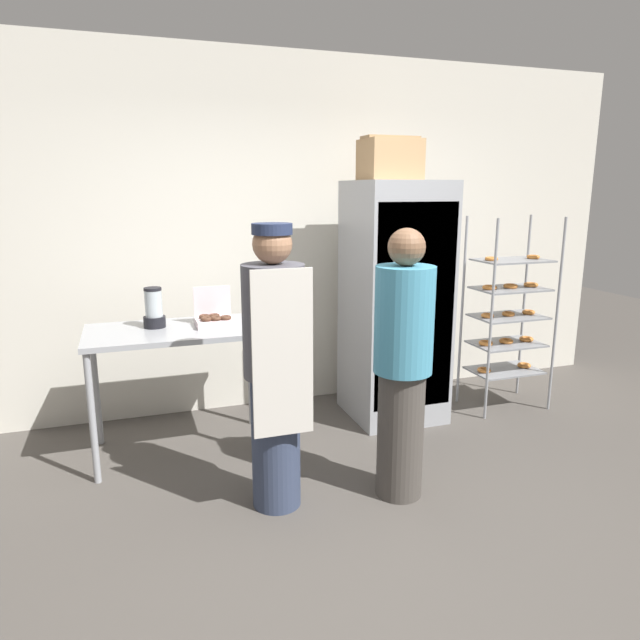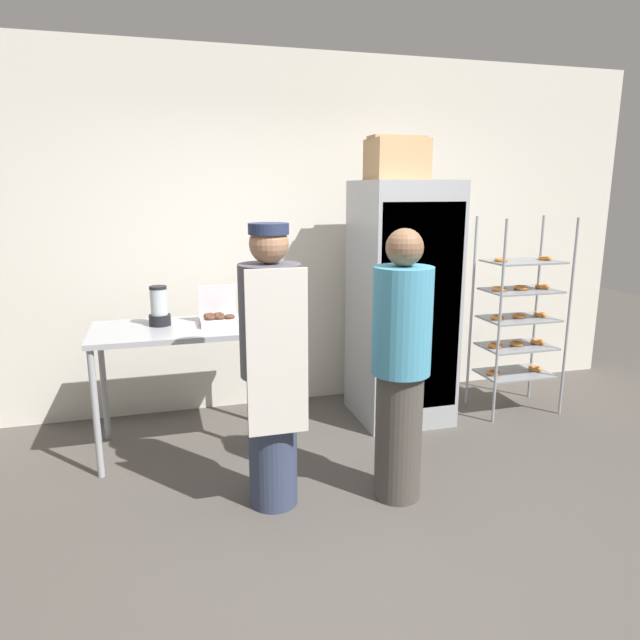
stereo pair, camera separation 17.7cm
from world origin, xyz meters
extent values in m
plane|color=#4C4742|center=(0.00, 0.00, 0.00)|extent=(14.00, 14.00, 0.00)
cube|color=silver|center=(0.00, 2.18, 1.45)|extent=(6.40, 0.12, 2.90)
cube|color=#9EA0A5|center=(0.77, 1.52, 0.94)|extent=(0.70, 0.71, 1.89)
cube|color=gray|center=(0.77, 1.17, 0.96)|extent=(0.64, 0.02, 1.55)
cylinder|color=silver|center=(0.58, 1.15, 0.99)|extent=(0.02, 0.02, 0.93)
cylinder|color=#93969B|center=(1.44, 1.18, 0.81)|extent=(0.02, 0.02, 1.61)
cylinder|color=#93969B|center=(2.07, 1.18, 0.81)|extent=(0.02, 0.02, 1.61)
cylinder|color=#93969B|center=(1.44, 1.59, 0.81)|extent=(0.02, 0.02, 1.61)
cylinder|color=#93969B|center=(2.07, 1.59, 0.81)|extent=(0.02, 0.02, 1.61)
cube|color=gray|center=(1.76, 1.38, 0.32)|extent=(0.58, 0.38, 0.01)
torus|color=orange|center=(1.55, 1.38, 0.34)|extent=(0.11, 0.11, 0.03)
torus|color=orange|center=(1.96, 1.38, 0.34)|extent=(0.11, 0.11, 0.03)
cube|color=gray|center=(1.76, 1.38, 0.55)|extent=(0.58, 0.38, 0.01)
torus|color=orange|center=(1.55, 1.38, 0.57)|extent=(0.12, 0.12, 0.03)
torus|color=orange|center=(1.76, 1.38, 0.57)|extent=(0.12, 0.12, 0.03)
torus|color=orange|center=(1.96, 1.38, 0.57)|extent=(0.12, 0.12, 0.03)
cube|color=gray|center=(1.76, 1.38, 0.79)|extent=(0.58, 0.38, 0.01)
torus|color=orange|center=(1.55, 1.38, 0.81)|extent=(0.10, 0.10, 0.03)
torus|color=orange|center=(1.76, 1.38, 0.81)|extent=(0.10, 0.10, 0.03)
torus|color=orange|center=(1.96, 1.38, 0.81)|extent=(0.10, 0.10, 0.03)
cube|color=gray|center=(1.76, 1.38, 1.02)|extent=(0.58, 0.38, 0.01)
torus|color=orange|center=(1.55, 1.38, 1.04)|extent=(0.12, 0.12, 0.03)
torus|color=orange|center=(1.76, 1.38, 1.04)|extent=(0.12, 0.12, 0.03)
torus|color=orange|center=(1.96, 1.38, 1.04)|extent=(0.12, 0.12, 0.03)
cube|color=gray|center=(1.76, 1.38, 1.26)|extent=(0.58, 0.38, 0.01)
torus|color=orange|center=(1.55, 1.38, 1.28)|extent=(0.10, 0.10, 0.03)
torus|color=orange|center=(1.96, 1.38, 1.28)|extent=(0.10, 0.10, 0.03)
cube|color=#9EA0A5|center=(-0.94, 1.39, 0.88)|extent=(1.21, 0.68, 0.04)
cylinder|color=#9EA0A5|center=(-1.50, 1.09, 0.43)|extent=(0.04, 0.04, 0.86)
cylinder|color=#9EA0A5|center=(-0.37, 1.09, 0.43)|extent=(0.04, 0.04, 0.86)
cylinder|color=#9EA0A5|center=(-1.50, 1.69, 0.43)|extent=(0.04, 0.04, 0.86)
cylinder|color=#9EA0A5|center=(-0.37, 1.69, 0.43)|extent=(0.04, 0.04, 0.86)
cube|color=silver|center=(-0.68, 1.38, 0.92)|extent=(0.27, 0.21, 0.05)
cube|color=silver|center=(-0.68, 1.49, 1.05)|extent=(0.26, 0.01, 0.21)
torus|color=#513323|center=(-0.74, 1.34, 0.96)|extent=(0.08, 0.08, 0.03)
torus|color=#513323|center=(-0.68, 1.34, 0.96)|extent=(0.08, 0.08, 0.03)
torus|color=#513323|center=(-0.61, 1.34, 0.96)|extent=(0.08, 0.08, 0.03)
torus|color=#513323|center=(-0.74, 1.42, 0.96)|extent=(0.08, 0.08, 0.03)
torus|color=#513323|center=(-0.68, 1.42, 0.96)|extent=(0.08, 0.08, 0.03)
cylinder|color=black|center=(-1.08, 1.47, 0.93)|extent=(0.15, 0.15, 0.08)
cylinder|color=#B2BCC1|center=(-1.08, 1.47, 1.06)|extent=(0.12, 0.12, 0.18)
cylinder|color=black|center=(-1.08, 1.47, 1.16)|extent=(0.12, 0.12, 0.02)
cube|color=tan|center=(0.68, 1.48, 2.04)|extent=(0.41, 0.34, 0.30)
cube|color=#A58057|center=(0.68, 1.48, 2.19)|extent=(0.42, 0.18, 0.02)
cylinder|color=#333D56|center=(-0.48, 0.48, 0.40)|extent=(0.28, 0.28, 0.80)
cylinder|color=#4C4C56|center=(-0.48, 0.48, 1.11)|extent=(0.35, 0.35, 0.63)
sphere|color=#9E7051|center=(-0.48, 0.48, 1.54)|extent=(0.22, 0.22, 0.22)
cube|color=beige|center=(-0.48, 0.29, 0.97)|extent=(0.33, 0.02, 0.91)
cylinder|color=#232D4C|center=(-0.48, 0.48, 1.62)|extent=(0.22, 0.22, 0.06)
cylinder|color=#47423D|center=(0.25, 0.35, 0.39)|extent=(0.28, 0.28, 0.78)
cylinder|color=teal|center=(0.25, 0.35, 1.09)|extent=(0.34, 0.34, 0.62)
sphere|color=brown|center=(0.25, 0.35, 1.51)|extent=(0.21, 0.21, 0.21)
camera|label=1|loc=(-1.23, -2.50, 1.82)|focal=32.00mm
camera|label=2|loc=(-1.06, -2.56, 1.82)|focal=32.00mm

